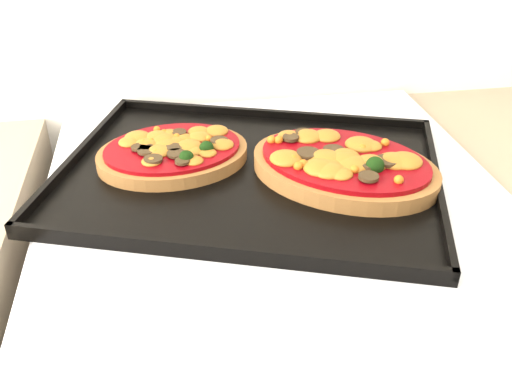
{
  "coord_description": "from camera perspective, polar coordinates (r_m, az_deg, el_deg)",
  "views": [
    {
      "loc": [
        -0.1,
        1.09,
        1.3
      ],
      "look_at": [
        0.0,
        1.68,
        0.92
      ],
      "focal_mm": 40.0,
      "sensor_mm": 36.0,
      "label": 1
    }
  ],
  "objects": [
    {
      "name": "baking_tray",
      "position": [
        0.75,
        -0.64,
        2.12
      ],
      "size": [
        0.58,
        0.5,
        0.02
      ],
      "primitive_type": "cube",
      "rotation": [
        0.0,
        0.0,
        -0.34
      ],
      "color": "black",
      "rests_on": "stove"
    },
    {
      "name": "pizza_left",
      "position": [
        0.78,
        -8.33,
        4.04
      ],
      "size": [
        0.22,
        0.18,
        0.03
      ],
      "primitive_type": null,
      "rotation": [
        0.0,
        0.0,
        0.13
      ],
      "color": "brown",
      "rests_on": "baking_tray"
    },
    {
      "name": "pizza_right",
      "position": [
        0.75,
        8.81,
        2.79
      ],
      "size": [
        0.3,
        0.29,
        0.04
      ],
      "primitive_type": null,
      "rotation": [
        0.0,
        0.0,
        -0.64
      ],
      "color": "brown",
      "rests_on": "baking_tray"
    }
  ]
}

